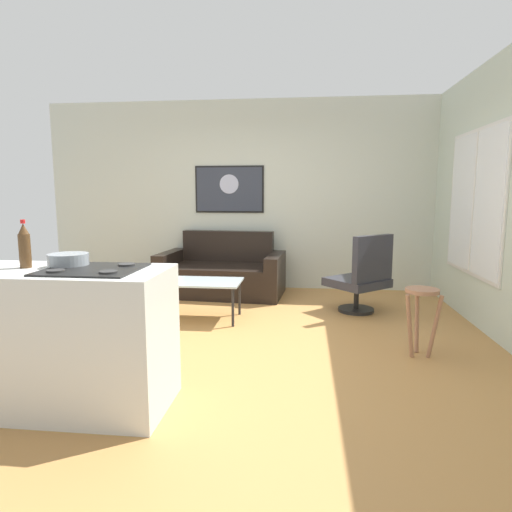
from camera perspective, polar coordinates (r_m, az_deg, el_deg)
ground at (r=4.44m, az=-3.58°, el=-10.87°), size 6.40×6.40×0.04m
back_wall at (r=6.60m, az=0.00°, el=7.95°), size 6.40×0.05×2.80m
right_wall at (r=4.81m, az=29.72°, el=6.78°), size 0.05×6.40×2.80m
couch at (r=6.24m, az=-4.43°, el=-2.39°), size 1.79×1.05×0.88m
coffee_table at (r=5.00m, az=-7.84°, el=-3.66°), size 1.02×0.57×0.45m
armchair at (r=5.35m, az=13.81°, el=-2.67°), size 0.85×0.85×0.95m
bar_stool at (r=4.09m, az=20.89°, el=-6.09°), size 0.33×0.33×0.61m
kitchen_counter at (r=3.24m, az=-24.42°, el=-9.79°), size 1.47×0.66×0.96m
soda_bottle_2 at (r=3.27m, az=-28.10°, el=1.14°), size 0.07×0.07×0.32m
mixing_bowl at (r=3.20m, az=-23.41°, el=-0.54°), size 0.26×0.26×0.09m
wall_painting at (r=6.61m, az=-3.52°, el=8.74°), size 1.04×0.03×0.70m
window at (r=5.36m, az=26.76°, el=6.27°), size 0.03×1.54×1.60m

